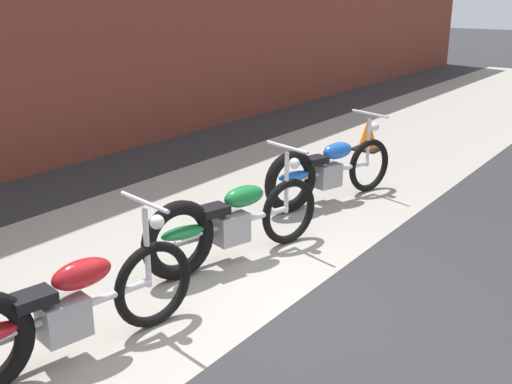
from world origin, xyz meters
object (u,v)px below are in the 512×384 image
(motorcycle_blue, at_px, (322,172))
(traffic_cone, at_px, (368,135))
(motorcycle_red, at_px, (52,315))
(motorcycle_green, at_px, (224,224))

(motorcycle_blue, height_order, traffic_cone, motorcycle_blue)
(traffic_cone, bearing_deg, motorcycle_red, -171.95)
(motorcycle_red, xyz_separation_m, motorcycle_blue, (4.01, 0.24, 0.00))
(motorcycle_red, bearing_deg, traffic_cone, 18.60)
(motorcycle_green, height_order, traffic_cone, motorcycle_green)
(motorcycle_red, relative_size, motorcycle_blue, 1.02)
(motorcycle_red, xyz_separation_m, motorcycle_green, (1.98, 0.12, 0.00))
(motorcycle_green, xyz_separation_m, motorcycle_blue, (2.04, 0.12, 0.00))
(motorcycle_red, relative_size, motorcycle_green, 1.02)
(motorcycle_green, relative_size, traffic_cone, 3.56)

